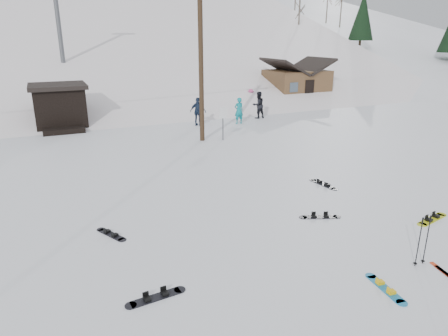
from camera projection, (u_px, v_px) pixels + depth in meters
name	position (u px, v px, depth m)	size (l,w,h in m)	color
ground	(336.00, 280.00, 9.68)	(200.00, 200.00, 0.00)	white
ski_slope	(94.00, 157.00, 61.01)	(60.00, 75.00, 45.00)	white
ridge_right	(318.00, 133.00, 71.24)	(34.00, 85.00, 36.00)	white
treeline_right	(345.00, 75.00, 60.07)	(20.00, 60.00, 10.00)	black
treeline_crest	(69.00, 64.00, 84.02)	(50.00, 6.00, 10.00)	black
utility_pole	(201.00, 54.00, 21.09)	(2.00, 0.26, 9.00)	#3A2819
trail_sign	(223.00, 118.00, 22.23)	(0.50, 0.09, 1.85)	#595B60
lift_hut	(60.00, 106.00, 25.39)	(3.40, 4.10, 2.75)	black
lift_tower_near	(56.00, 6.00, 31.56)	(2.20, 0.36, 8.00)	#595B60
cabin	(296.00, 84.00, 35.82)	(5.39, 4.40, 3.77)	brown
hero_snowboard	(385.00, 288.00, 9.33)	(0.38, 1.34, 0.09)	#1C82BC
ski_poles	(423.00, 240.00, 10.12)	(0.37, 0.10, 1.36)	black
board_scatter_a	(156.00, 297.00, 9.01)	(1.43, 0.37, 0.10)	black
board_scatter_b	(111.00, 234.00, 11.87)	(0.71, 1.17, 0.09)	black
board_scatter_d	(320.00, 217.00, 13.01)	(1.29, 0.68, 0.10)	black
board_scatter_e	(432.00, 219.00, 12.84)	(1.51, 0.55, 0.11)	#CED617
board_scatter_f	(323.00, 184.00, 15.85)	(0.42, 1.44, 0.10)	black
skier_teal	(239.00, 111.00, 26.58)	(0.64, 0.42, 1.74)	#0D828B
skier_dark	(258.00, 105.00, 28.32)	(0.92, 0.72, 1.89)	black
skier_pink	(251.00, 98.00, 33.04)	(0.93, 0.54, 1.44)	#D44B8A
skier_navy	(198.00, 112.00, 25.96)	(1.08, 0.45, 1.84)	#18253C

